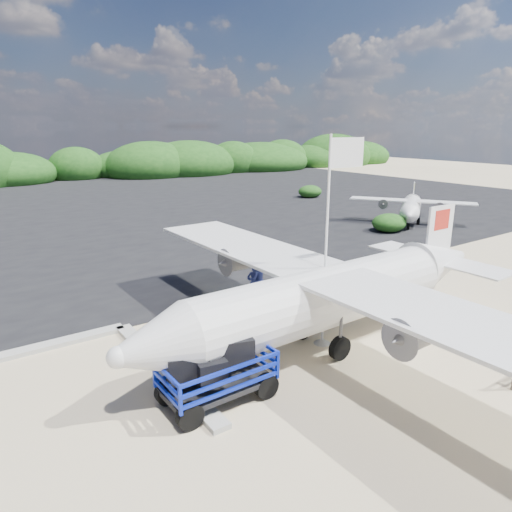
{
  "coord_description": "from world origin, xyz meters",
  "views": [
    {
      "loc": [
        -9.15,
        -10.04,
        7.0
      ],
      "look_at": [
        0.6,
        3.95,
        2.14
      ],
      "focal_mm": 32.0,
      "sensor_mm": 36.0,
      "label": 1
    }
  ],
  "objects_px": {
    "aircraft_large": "(238,211)",
    "flagpole": "(322,343)",
    "baggage_cart": "(218,400)",
    "signboard": "(508,353)",
    "crew_a": "(254,282)",
    "crew_b": "(257,279)"
  },
  "relations": [
    {
      "from": "aircraft_large",
      "to": "flagpole",
      "type": "bearing_deg",
      "value": 63.09
    },
    {
      "from": "baggage_cart",
      "to": "signboard",
      "type": "distance_m",
      "value": 9.49
    },
    {
      "from": "flagpole",
      "to": "signboard",
      "type": "bearing_deg",
      "value": -41.22
    },
    {
      "from": "flagpole",
      "to": "signboard",
      "type": "relative_size",
      "value": 4.68
    },
    {
      "from": "flagpole",
      "to": "aircraft_large",
      "type": "xyz_separation_m",
      "value": [
        11.07,
        22.51,
        0.0
      ]
    },
    {
      "from": "signboard",
      "to": "aircraft_large",
      "type": "relative_size",
      "value": 0.08
    },
    {
      "from": "crew_a",
      "to": "crew_b",
      "type": "bearing_deg",
      "value": -167.79
    },
    {
      "from": "signboard",
      "to": "baggage_cart",
      "type": "bearing_deg",
      "value": 172.25
    },
    {
      "from": "flagpole",
      "to": "crew_a",
      "type": "xyz_separation_m",
      "value": [
        0.45,
        4.67,
        0.75
      ]
    },
    {
      "from": "crew_a",
      "to": "crew_b",
      "type": "xyz_separation_m",
      "value": [
        0.13,
        -0.02,
        0.1
      ]
    },
    {
      "from": "flagpole",
      "to": "signboard",
      "type": "xyz_separation_m",
      "value": [
        4.46,
        -3.91,
        0.0
      ]
    },
    {
      "from": "signboard",
      "to": "flagpole",
      "type": "bearing_deg",
      "value": 149.62
    },
    {
      "from": "baggage_cart",
      "to": "aircraft_large",
      "type": "distance_m",
      "value": 28.12
    },
    {
      "from": "baggage_cart",
      "to": "signboard",
      "type": "height_order",
      "value": "baggage_cart"
    },
    {
      "from": "signboard",
      "to": "crew_a",
      "type": "bearing_deg",
      "value": 125.89
    },
    {
      "from": "crew_a",
      "to": "crew_b",
      "type": "relative_size",
      "value": 0.89
    },
    {
      "from": "signboard",
      "to": "aircraft_large",
      "type": "bearing_deg",
      "value": 86.78
    },
    {
      "from": "flagpole",
      "to": "aircraft_large",
      "type": "bearing_deg",
      "value": 63.81
    },
    {
      "from": "aircraft_large",
      "to": "crew_a",
      "type": "bearing_deg",
      "value": 58.51
    },
    {
      "from": "flagpole",
      "to": "aircraft_large",
      "type": "relative_size",
      "value": 0.39
    },
    {
      "from": "crew_a",
      "to": "aircraft_large",
      "type": "distance_m",
      "value": 20.77
    },
    {
      "from": "signboard",
      "to": "crew_a",
      "type": "xyz_separation_m",
      "value": [
        -4.01,
        8.58,
        0.75
      ]
    }
  ]
}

